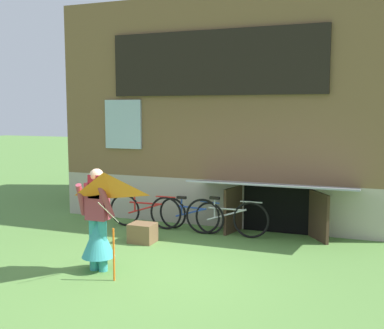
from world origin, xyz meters
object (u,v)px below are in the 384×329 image
at_px(bicycle_blue, 191,215).
at_px(wooden_crate, 143,233).
at_px(bicycle_silver, 226,217).
at_px(bicycle_red, 145,211).
at_px(kite, 104,200).
at_px(person, 98,228).

distance_m(bicycle_blue, wooden_crate, 1.24).
height_order(bicycle_silver, bicycle_red, bicycle_silver).
bearing_deg(bicycle_red, kite, -75.46).
xyz_separation_m(person, wooden_crate, (-0.06, 1.66, -0.50)).
height_order(bicycle_blue, wooden_crate, bicycle_blue).
bearing_deg(kite, bicycle_blue, 89.08).
distance_m(bicycle_silver, wooden_crate, 1.70).
relative_size(kite, bicycle_blue, 0.99).
relative_size(kite, bicycle_silver, 0.89).
xyz_separation_m(bicycle_silver, bicycle_blue, (-0.80, 0.10, -0.03)).
xyz_separation_m(person, bicycle_silver, (1.30, 2.66, -0.30)).
bearing_deg(bicycle_blue, bicycle_silver, 3.07).
bearing_deg(wooden_crate, kite, -76.89).
distance_m(person, wooden_crate, 1.74).
bearing_deg(wooden_crate, person, -87.96).
distance_m(person, bicycle_silver, 2.98).
bearing_deg(person, bicycle_blue, 99.89).
bearing_deg(kite, bicycle_silver, 75.01).
xyz_separation_m(kite, bicycle_silver, (0.85, 3.18, -0.88)).
distance_m(kite, wooden_crate, 2.49).
distance_m(kite, bicycle_silver, 3.41).
relative_size(bicycle_red, wooden_crate, 3.50).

